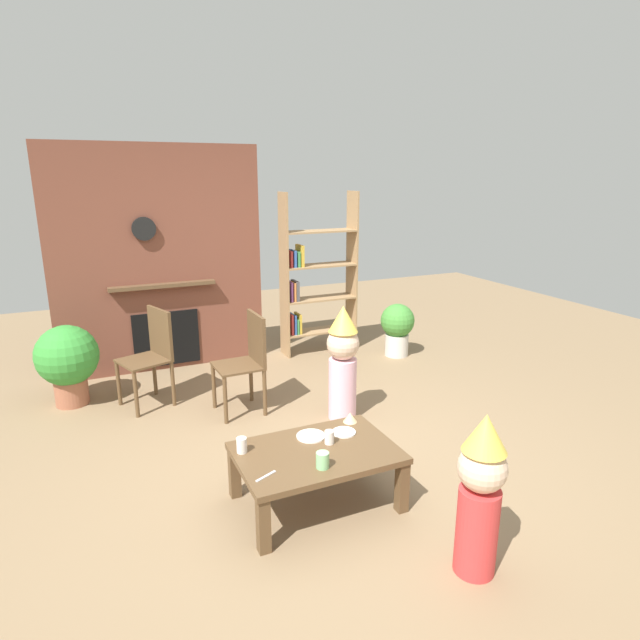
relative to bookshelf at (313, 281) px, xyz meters
name	(u,v)px	position (x,y,z in m)	size (l,w,h in m)	color
ground_plane	(324,461)	(-0.97, -2.40, -0.88)	(12.00, 12.00, 0.00)	#846B4C
brick_fireplace_feature	(159,261)	(-1.71, 0.20, 0.32)	(2.20, 0.28, 2.40)	brown
bookshelf	(313,281)	(0.00, 0.00, 0.00)	(0.90, 0.28, 1.90)	#9E7A51
coffee_table	(316,458)	(-1.24, -2.86, -0.55)	(1.02, 0.69, 0.39)	brown
paper_cup_near_left	(329,437)	(-1.12, -2.81, -0.45)	(0.06, 0.06, 0.09)	silver
paper_cup_near_right	(242,445)	(-1.68, -2.69, -0.44)	(0.07, 0.07, 0.10)	silver
paper_cup_center	(323,460)	(-1.29, -3.06, -0.44)	(0.08, 0.08, 0.10)	#8CD18C
paper_plate_front	(311,436)	(-1.20, -2.68, -0.48)	(0.19, 0.19, 0.01)	white
paper_plate_rear	(344,432)	(-0.97, -2.72, -0.48)	(0.16, 0.16, 0.01)	white
birthday_cake_slice	(350,417)	(-0.85, -2.59, -0.46)	(0.10, 0.10, 0.07)	#EAC68C
table_fork	(266,476)	(-1.63, -3.02, -0.49)	(0.15, 0.02, 0.01)	silver
child_with_cone_hat	(480,491)	(-0.70, -3.77, -0.38)	(0.26, 0.26, 0.93)	#D13838
child_in_pink	(343,360)	(-0.51, -1.79, -0.34)	(0.28, 0.28, 1.02)	#EAB2C6
dining_chair_left	(152,351)	(-1.96, -0.77, -0.36)	(0.51, 0.51, 0.90)	brown
dining_chair_middle	(247,357)	(-1.21, -1.29, -0.36)	(0.42, 0.42, 0.90)	brown
potted_plant_tall	(397,326)	(0.84, -0.55, -0.52)	(0.40, 0.40, 0.63)	beige
potted_plant_short	(67,359)	(-2.69, -0.48, -0.43)	(0.56, 0.56, 0.76)	#9E5B42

